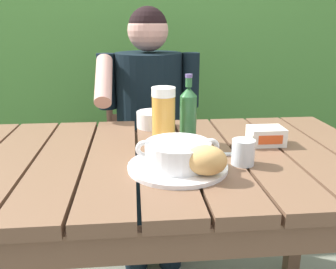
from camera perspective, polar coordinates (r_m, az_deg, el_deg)
name	(u,v)px	position (r m, az deg, el deg)	size (l,w,h in m)	color
dining_table	(162,183)	(1.18, -0.98, -7.57)	(1.39, 0.80, 0.77)	brown
hedge_backdrop	(134,31)	(2.77, -5.33, 15.87)	(4.06, 0.79, 2.83)	#488037
chair_near_diner	(149,151)	(2.03, -3.05, -2.55)	(0.47, 0.44, 0.98)	brown
person_eating	(149,117)	(1.77, -2.98, 2.74)	(0.48, 0.47, 1.24)	black
serving_plate	(178,166)	(1.03, 1.52, -5.03)	(0.28, 0.28, 0.01)	white
soup_bowl	(178,153)	(1.01, 1.54, -2.90)	(0.24, 0.19, 0.07)	white
bread_roll	(206,160)	(0.95, 5.96, -4.02)	(0.13, 0.11, 0.08)	tan
beer_glass	(164,117)	(1.19, -0.70, 2.76)	(0.08, 0.08, 0.20)	gold
beer_bottle	(188,114)	(1.23, 3.18, 3.24)	(0.06, 0.06, 0.23)	#2A5F31
water_glass_small	(243,152)	(1.07, 11.69, -2.72)	(0.07, 0.07, 0.07)	silver
butter_tub	(266,136)	(1.26, 15.10, -0.21)	(0.12, 0.09, 0.06)	white
table_knife	(220,154)	(1.14, 8.19, -3.00)	(0.17, 0.04, 0.01)	silver
diner_bowl	(153,119)	(1.42, -2.31, 2.40)	(0.13, 0.13, 0.06)	white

